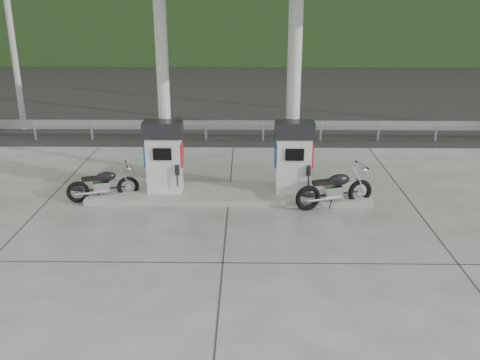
{
  "coord_description": "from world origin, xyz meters",
  "views": [
    {
      "loc": [
        0.46,
        -10.11,
        4.94
      ],
      "look_at": [
        0.3,
        1.0,
        1.0
      ],
      "focal_mm": 40.0,
      "sensor_mm": 36.0,
      "label": 1
    }
  ],
  "objects_px": {
    "gas_pump_left": "(164,157)",
    "motorcycle_left": "(103,185)",
    "gas_pump_right": "(294,157)",
    "motorcycle_right": "(335,190)"
  },
  "relations": [
    {
      "from": "gas_pump_right",
      "to": "motorcycle_left",
      "type": "distance_m",
      "value": 4.77
    },
    {
      "from": "gas_pump_left",
      "to": "motorcycle_left",
      "type": "distance_m",
      "value": 1.67
    },
    {
      "from": "gas_pump_left",
      "to": "motorcycle_left",
      "type": "relative_size",
      "value": 1.1
    },
    {
      "from": "motorcycle_left",
      "to": "motorcycle_right",
      "type": "xyz_separation_m",
      "value": [
        5.66,
        -0.4,
        0.05
      ]
    },
    {
      "from": "gas_pump_right",
      "to": "motorcycle_right",
      "type": "relative_size",
      "value": 0.96
    },
    {
      "from": "gas_pump_left",
      "to": "motorcycle_right",
      "type": "relative_size",
      "value": 0.96
    },
    {
      "from": "gas_pump_right",
      "to": "motorcycle_left",
      "type": "height_order",
      "value": "gas_pump_right"
    },
    {
      "from": "gas_pump_left",
      "to": "motorcycle_left",
      "type": "xyz_separation_m",
      "value": [
        -1.52,
        -0.24,
        -0.66
      ]
    },
    {
      "from": "gas_pump_left",
      "to": "gas_pump_right",
      "type": "bearing_deg",
      "value": 0.0
    },
    {
      "from": "gas_pump_right",
      "to": "motorcycle_left",
      "type": "relative_size",
      "value": 1.1
    }
  ]
}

